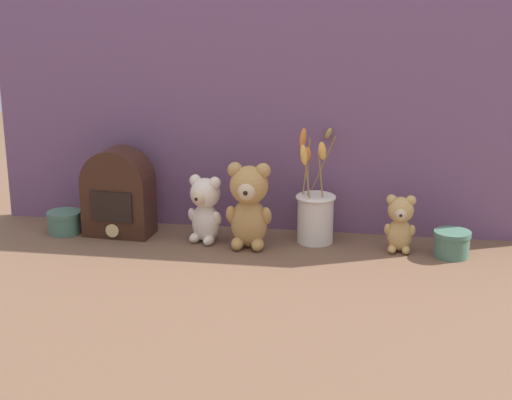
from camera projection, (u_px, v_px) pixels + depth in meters
The scene contains 9 objects.
ground_plane at pixel (255, 246), 2.27m from camera, with size 4.00×4.00×0.00m, color brown.
backdrop_wall at pixel (264, 109), 2.33m from camera, with size 1.66×0.02×0.74m.
teddy_bear_large at pixel (249, 204), 2.22m from camera, with size 0.13×0.13×0.25m.
teddy_bear_medium at pixel (205, 208), 2.28m from camera, with size 0.11×0.10×0.20m.
teddy_bear_small at pixel (400, 222), 2.20m from camera, with size 0.09×0.08×0.17m.
flower_vase at pixel (315, 213), 2.28m from camera, with size 0.12×0.16×0.33m.
vintage_radio at pixel (118, 194), 2.34m from camera, with size 0.21×0.13×0.26m.
decorative_tin_tall at pixel (452, 243), 2.18m from camera, with size 0.10×0.10×0.07m.
decorative_tin_short at pixel (65, 222), 2.37m from camera, with size 0.10×0.10×0.07m.
Camera 1 is at (0.35, -2.11, 0.76)m, focal length 55.00 mm.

